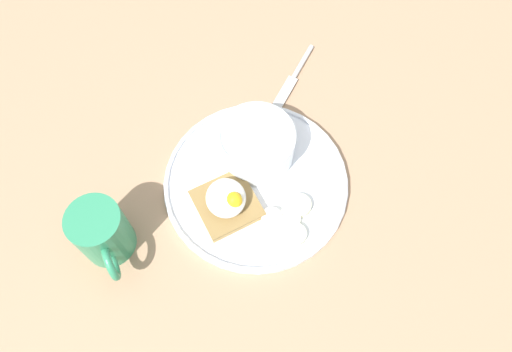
# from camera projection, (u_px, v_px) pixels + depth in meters

# --- Properties ---
(ground_plane) EXTENTS (1.20, 1.20, 0.02)m
(ground_plane) POSITION_uv_depth(u_px,v_px,m) (256.00, 188.00, 0.74)
(ground_plane) COLOR #9F7B5D
(ground_plane) RESTS_ON ground
(plate) EXTENTS (0.27, 0.27, 0.02)m
(plate) POSITION_uv_depth(u_px,v_px,m) (256.00, 183.00, 0.73)
(plate) COLOR white
(plate) RESTS_ON ground_plane
(oatmeal_bowl) EXTENTS (0.11, 0.11, 0.06)m
(oatmeal_bowl) POSITION_uv_depth(u_px,v_px,m) (257.00, 144.00, 0.72)
(oatmeal_bowl) COLOR white
(oatmeal_bowl) RESTS_ON plate
(toast_slice) EXTENTS (0.10, 0.10, 0.02)m
(toast_slice) POSITION_uv_depth(u_px,v_px,m) (227.00, 204.00, 0.70)
(toast_slice) COLOR olive
(toast_slice) RESTS_ON plate
(poached_egg) EXTENTS (0.06, 0.06, 0.04)m
(poached_egg) POSITION_uv_depth(u_px,v_px,m) (227.00, 198.00, 0.68)
(poached_egg) COLOR white
(poached_egg) RESTS_ON toast_slice
(banana_slice_front) EXTENTS (0.04, 0.04, 0.01)m
(banana_slice_front) POSITION_uv_depth(u_px,v_px,m) (295.00, 235.00, 0.68)
(banana_slice_front) COLOR #EFF1BB
(banana_slice_front) RESTS_ON plate
(banana_slice_left) EXTENTS (0.04, 0.04, 0.01)m
(banana_slice_left) POSITION_uv_depth(u_px,v_px,m) (289.00, 219.00, 0.70)
(banana_slice_left) COLOR #EFECC7
(banana_slice_left) RESTS_ON plate
(banana_slice_back) EXTENTS (0.04, 0.04, 0.01)m
(banana_slice_back) POSITION_uv_depth(u_px,v_px,m) (299.00, 206.00, 0.70)
(banana_slice_back) COLOR beige
(banana_slice_back) RESTS_ON plate
(banana_slice_right) EXTENTS (0.04, 0.04, 0.01)m
(banana_slice_right) POSITION_uv_depth(u_px,v_px,m) (272.00, 218.00, 0.69)
(banana_slice_right) COLOR #F7E3C9
(banana_slice_right) RESTS_ON plate
(coffee_mug) EXTENTS (0.11, 0.07, 0.09)m
(coffee_mug) POSITION_uv_depth(u_px,v_px,m) (102.00, 233.00, 0.65)
(coffee_mug) COLOR #2C8259
(coffee_mug) RESTS_ON ground_plane
(knife) EXTENTS (0.12, 0.10, 0.01)m
(knife) POSITION_uv_depth(u_px,v_px,m) (294.00, 77.00, 0.82)
(knife) COLOR silver
(knife) RESTS_ON ground_plane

